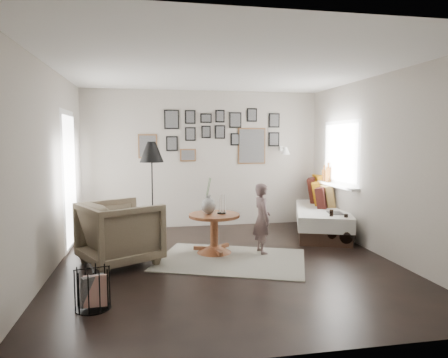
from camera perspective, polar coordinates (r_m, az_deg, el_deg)
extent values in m
plane|color=black|center=(5.56, 0.44, -11.87)|extent=(4.80, 4.80, 0.00)
plane|color=#A69D91|center=(7.68, -2.95, 2.85)|extent=(4.50, 0.00, 4.50)
plane|color=#A69D91|center=(3.01, 9.16, -1.57)|extent=(4.50, 0.00, 4.50)
plane|color=#A69D91|center=(5.37, -23.86, 1.17)|extent=(0.00, 4.80, 4.80)
plane|color=#A69D91|center=(6.15, 21.50, 1.77)|extent=(0.00, 4.80, 4.80)
plane|color=white|center=(5.39, 0.46, 15.55)|extent=(4.80, 4.80, 0.00)
plane|color=white|center=(6.55, -21.24, -0.20)|extent=(0.00, 2.14, 2.14)
plane|color=white|center=(6.55, -21.24, -0.20)|extent=(0.00, 1.88, 1.88)
plane|color=white|center=(6.55, -21.24, -0.20)|extent=(0.00, 1.93, 1.93)
plane|color=white|center=(7.19, 16.37, 3.63)|extent=(0.00, 1.30, 1.30)
plane|color=white|center=(7.19, 16.37, 3.63)|extent=(0.00, 1.14, 1.14)
cube|color=white|center=(7.20, 15.82, -0.90)|extent=(0.15, 1.32, 0.04)
cylinder|color=#8C4C14|center=(7.50, 14.67, 0.61)|extent=(0.10, 0.10, 0.28)
cylinder|color=#8C4C14|center=(7.65, 14.12, 0.50)|extent=(0.08, 0.08, 0.22)
cube|color=brown|center=(7.59, -10.85, 4.61)|extent=(0.35, 0.03, 0.45)
cube|color=black|center=(7.58, -10.85, 4.61)|extent=(0.30, 0.01, 0.40)
cube|color=black|center=(7.61, -7.49, 8.43)|extent=(0.28, 0.03, 0.36)
cube|color=black|center=(7.60, -7.49, 8.44)|extent=(0.23, 0.01, 0.31)
cube|color=black|center=(7.60, -7.45, 5.04)|extent=(0.22, 0.03, 0.28)
cube|color=black|center=(7.59, -7.44, 5.04)|extent=(0.17, 0.01, 0.23)
cube|color=black|center=(7.64, -4.85, 8.82)|extent=(0.20, 0.03, 0.26)
cube|color=black|center=(7.63, -4.83, 8.83)|extent=(0.15, 0.01, 0.21)
cube|color=black|center=(7.63, -4.83, 6.42)|extent=(0.20, 0.03, 0.26)
cube|color=black|center=(7.61, -4.81, 6.42)|extent=(0.15, 0.01, 0.21)
cube|color=black|center=(7.68, -2.59, 8.67)|extent=(0.22, 0.03, 0.18)
cube|color=black|center=(7.66, -2.57, 8.68)|extent=(0.17, 0.01, 0.13)
cube|color=black|center=(7.67, -2.58, 6.73)|extent=(0.18, 0.03, 0.24)
cube|color=black|center=(7.65, -2.56, 6.73)|extent=(0.13, 0.01, 0.19)
cube|color=black|center=(7.72, -0.58, 8.96)|extent=(0.18, 0.03, 0.24)
cube|color=black|center=(7.70, -0.56, 8.96)|extent=(0.13, 0.01, 0.19)
cube|color=black|center=(7.71, -0.58, 6.73)|extent=(0.20, 0.03, 0.26)
cube|color=black|center=(7.69, -0.56, 6.73)|extent=(0.15, 0.01, 0.21)
cube|color=black|center=(7.77, 1.62, 8.42)|extent=(0.24, 0.03, 0.30)
cube|color=black|center=(7.76, 1.65, 8.42)|extent=(0.19, 0.01, 0.25)
cube|color=black|center=(7.77, 1.61, 5.69)|extent=(0.18, 0.03, 0.24)
cube|color=black|center=(7.75, 1.64, 5.69)|extent=(0.13, 0.01, 0.19)
cube|color=brown|center=(7.84, 3.98, 4.73)|extent=(0.55, 0.03, 0.70)
cube|color=black|center=(7.82, 4.01, 4.72)|extent=(0.50, 0.01, 0.65)
cube|color=black|center=(7.86, 4.01, 9.11)|extent=(0.20, 0.03, 0.26)
cube|color=black|center=(7.84, 4.04, 9.11)|extent=(0.15, 0.01, 0.21)
cube|color=black|center=(7.97, 7.17, 8.30)|extent=(0.22, 0.03, 0.28)
cube|color=black|center=(7.96, 7.21, 8.31)|extent=(0.17, 0.01, 0.23)
cube|color=black|center=(7.97, 7.13, 5.65)|extent=(0.22, 0.03, 0.28)
cube|color=black|center=(7.95, 7.17, 5.64)|extent=(0.17, 0.01, 0.23)
cube|color=brown|center=(7.63, -5.18, 3.42)|extent=(0.30, 0.03, 0.24)
cube|color=black|center=(7.61, -5.16, 3.41)|extent=(0.25, 0.01, 0.19)
cube|color=white|center=(8.00, 8.18, 4.34)|extent=(0.06, 0.04, 0.10)
cylinder|color=white|center=(7.89, 8.46, 4.47)|extent=(0.02, 0.24, 0.02)
cone|color=white|center=(7.76, 8.76, 4.00)|extent=(0.18, 0.18, 0.14)
cube|color=silver|center=(5.67, 1.02, -11.46)|extent=(2.37, 2.03, 0.01)
cone|color=brown|center=(5.99, -1.40, -10.04)|extent=(0.56, 0.56, 0.11)
cylinder|color=brown|center=(5.93, -1.41, -7.74)|extent=(0.12, 0.12, 0.43)
cylinder|color=brown|center=(5.88, -1.42, -5.22)|extent=(0.75, 0.75, 0.04)
ellipsoid|color=black|center=(5.86, -2.23, -3.87)|extent=(0.21, 0.21, 0.24)
cylinder|color=black|center=(5.84, -2.23, -2.52)|extent=(0.06, 0.06, 0.04)
cylinder|color=black|center=(5.89, -0.36, -4.87)|extent=(0.13, 0.13, 0.02)
cube|color=black|center=(7.43, 13.75, -6.66)|extent=(1.42, 2.09, 0.22)
cube|color=beige|center=(7.38, 13.79, -4.96)|extent=(1.50, 2.17, 0.24)
cube|color=#AC6709|center=(8.06, 11.67, -1.33)|extent=(0.35, 0.61, 0.57)
cube|color=black|center=(7.91, 10.99, -1.67)|extent=(0.42, 0.56, 0.51)
cube|color=brown|center=(7.87, 13.21, -1.83)|extent=(0.24, 0.49, 0.49)
cube|color=#AC6709|center=(7.66, 12.24, -2.08)|extent=(0.39, 0.52, 0.47)
cube|color=brown|center=(7.56, 13.91, -2.38)|extent=(0.27, 0.45, 0.43)
cube|color=black|center=(7.38, 13.68, -2.64)|extent=(0.40, 0.45, 0.41)
cube|color=black|center=(6.87, 15.64, -4.70)|extent=(0.27, 0.34, 0.02)
imported|color=brown|center=(5.58, -14.60, -7.44)|extent=(1.26, 1.25, 0.86)
cube|color=beige|center=(5.61, -14.27, -6.81)|extent=(0.53, 0.53, 0.18)
cylinder|color=black|center=(6.68, -10.08, -8.82)|extent=(0.26, 0.26, 0.03)
cylinder|color=black|center=(6.54, -10.19, -2.74)|extent=(0.02, 0.02, 1.46)
cone|color=black|center=(6.48, -10.30, 3.82)|extent=(0.38, 0.38, 0.33)
cube|color=black|center=(4.30, -18.28, -14.87)|extent=(0.24, 0.20, 0.31)
cube|color=beige|center=(4.28, -17.89, -14.98)|extent=(0.23, 0.10, 0.31)
ellipsoid|color=black|center=(6.64, 15.03, -7.24)|extent=(0.37, 0.37, 0.43)
cylinder|color=black|center=(6.59, 15.09, -4.84)|extent=(0.06, 0.06, 0.13)
ellipsoid|color=black|center=(6.63, 16.96, -7.54)|extent=(0.33, 0.33, 0.38)
cylinder|color=black|center=(6.57, 17.03, -5.37)|extent=(0.06, 0.06, 0.13)
imported|color=#695253|center=(5.91, 5.45, -5.64)|extent=(0.28, 0.40, 1.04)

